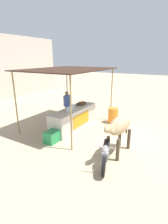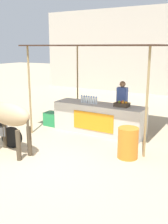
% 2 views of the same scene
% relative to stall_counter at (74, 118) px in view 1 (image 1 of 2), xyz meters
% --- Properties ---
extents(ground_plane, '(60.00, 60.00, 0.00)m').
position_rel_stall_counter_xyz_m(ground_plane, '(0.00, -2.20, -0.48)').
color(ground_plane, tan).
extents(stall_counter, '(3.00, 0.82, 0.96)m').
position_rel_stall_counter_xyz_m(stall_counter, '(0.00, 0.00, 0.00)').
color(stall_counter, beige).
rests_on(stall_counter, ground).
extents(stall_awning, '(4.20, 3.20, 2.81)m').
position_rel_stall_counter_xyz_m(stall_awning, '(0.00, 0.30, 2.21)').
color(stall_awning, '#382319').
rests_on(stall_awning, ground).
extents(water_bottle_row, '(0.61, 0.07, 0.25)m').
position_rel_stall_counter_xyz_m(water_bottle_row, '(-0.35, -0.05, 0.59)').
color(water_bottle_row, silver).
rests_on(water_bottle_row, stall_counter).
extents(fruit_crate, '(0.44, 0.32, 0.18)m').
position_rel_stall_counter_xyz_m(fruit_crate, '(0.76, 0.05, 0.55)').
color(fruit_crate, '#3F3326').
rests_on(fruit_crate, stall_counter).
extents(vendor_behind_counter, '(0.34, 0.22, 1.65)m').
position_rel_stall_counter_xyz_m(vendor_behind_counter, '(0.48, 0.75, 0.37)').
color(vendor_behind_counter, '#383842').
rests_on(vendor_behind_counter, ground).
extents(cooler_box, '(0.60, 0.44, 0.48)m').
position_rel_stall_counter_xyz_m(cooler_box, '(-1.78, -0.10, -0.24)').
color(cooler_box, '#268C4C').
rests_on(cooler_box, ground).
extents(water_barrel, '(0.52, 0.52, 0.79)m').
position_rel_stall_counter_xyz_m(water_barrel, '(1.55, -1.41, -0.08)').
color(water_barrel, orange).
rests_on(water_barrel, ground).
extents(cow, '(1.84, 0.63, 1.44)m').
position_rel_stall_counter_xyz_m(cow, '(-1.26, -2.70, 0.55)').
color(cow, tan).
rests_on(cow, ground).
extents(motorcycle_parked, '(1.74, 0.75, 0.90)m').
position_rel_stall_counter_xyz_m(motorcycle_parked, '(-2.09, -2.58, -0.05)').
color(motorcycle_parked, black).
rests_on(motorcycle_parked, ground).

